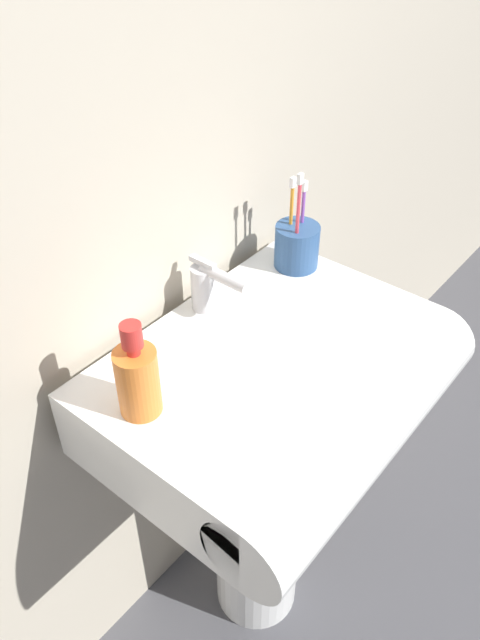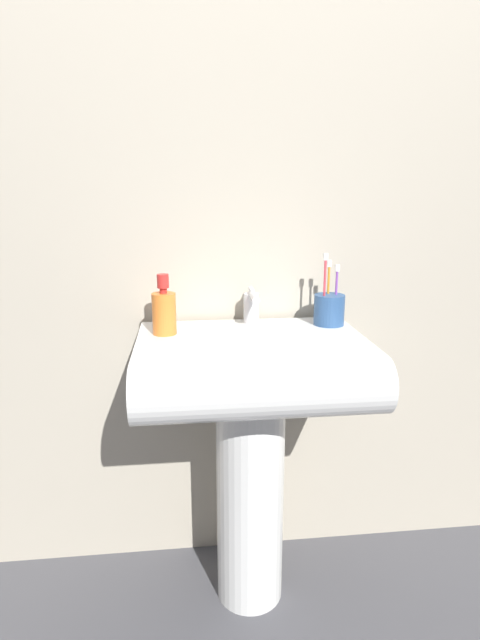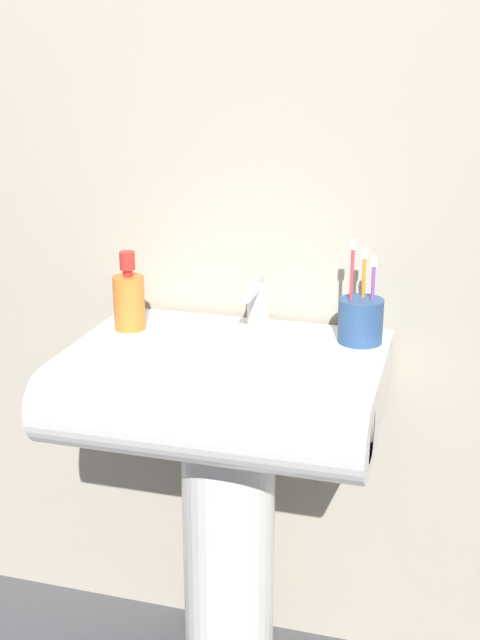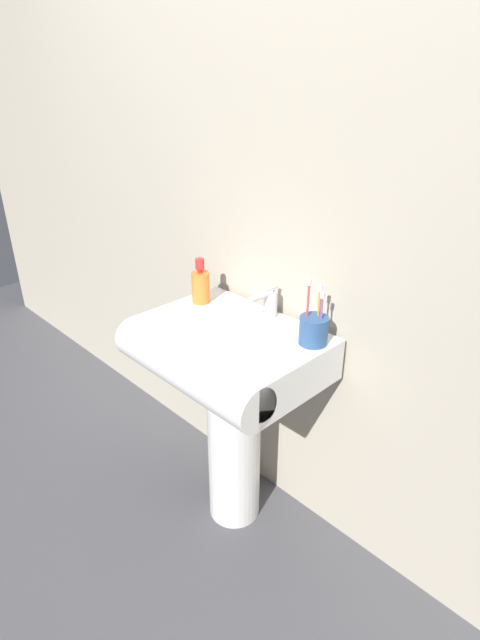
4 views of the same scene
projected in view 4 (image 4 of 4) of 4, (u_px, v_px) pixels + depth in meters
ground_plane at (235, 509)px, 2.01m from camera, size 6.00×6.00×0.00m
wall_back at (286, 201)px, 1.62m from camera, size 5.00×0.05×2.40m
sink_pedestal at (234, 443)px, 1.86m from camera, size 0.20×0.20×0.68m
sink_basin at (222, 352)px, 1.64m from camera, size 0.61×0.46×0.14m
faucet at (269, 302)px, 1.69m from camera, size 0.05×0.13×0.11m
toothbrush_cup at (314, 330)px, 1.53m from camera, size 0.09×0.09×0.21m
soap_bottle at (201, 286)px, 1.80m from camera, size 0.07×0.07×0.17m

